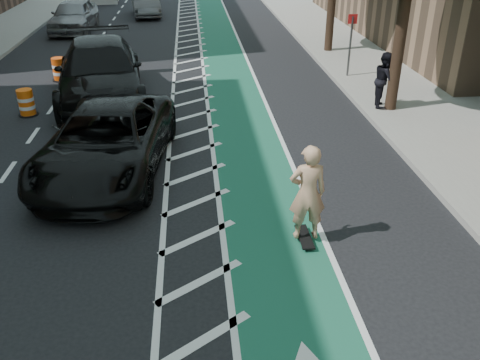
{
  "coord_description": "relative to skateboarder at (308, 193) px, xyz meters",
  "views": [
    {
      "loc": [
        1.53,
        -7.11,
        5.72
      ],
      "look_at": [
        2.38,
        1.71,
        1.1
      ],
      "focal_mm": 38.0,
      "sensor_mm": 36.0,
      "label": 1
    }
  ],
  "objects": [
    {
      "name": "ground",
      "position": [
        -3.6,
        -1.09,
        -1.09
      ],
      "size": [
        120.0,
        120.0,
        0.0
      ],
      "primitive_type": "plane",
      "color": "black",
      "rests_on": "ground"
    },
    {
      "name": "bike_lane",
      "position": [
        -0.6,
        8.91,
        -1.08
      ],
      "size": [
        2.0,
        90.0,
        0.01
      ],
      "primitive_type": "cube",
      "color": "#1B5F4B",
      "rests_on": "ground"
    },
    {
      "name": "buffer_strip",
      "position": [
        -2.1,
        8.91,
        -1.08
      ],
      "size": [
        1.4,
        90.0,
        0.01
      ],
      "primitive_type": "cube",
      "color": "silver",
      "rests_on": "ground"
    },
    {
      "name": "sidewalk_right",
      "position": [
        5.9,
        8.91,
        -1.01
      ],
      "size": [
        5.0,
        90.0,
        0.15
      ],
      "primitive_type": "cube",
      "color": "gray",
      "rests_on": "ground"
    },
    {
      "name": "curb_right",
      "position": [
        3.45,
        8.91,
        -1.01
      ],
      "size": [
        0.12,
        90.0,
        0.16
      ],
      "primitive_type": "cube",
      "color": "gray",
      "rests_on": "ground"
    },
    {
      "name": "sign_post",
      "position": [
        4.0,
        10.91,
        0.26
      ],
      "size": [
        0.35,
        0.08,
        2.47
      ],
      "color": "#4C4C4C",
      "rests_on": "ground"
    },
    {
      "name": "skateboard",
      "position": [
        -0.0,
        0.0,
        -1.0
      ],
      "size": [
        0.24,
        0.85,
        0.11
      ],
      "rotation": [
        0.0,
        0.0,
        0.01
      ],
      "color": "black",
      "rests_on": "ground"
    },
    {
      "name": "skateboarder",
      "position": [
        0.0,
        0.0,
        0.0
      ],
      "size": [
        0.71,
        0.47,
        1.95
      ],
      "primitive_type": "imported",
      "rotation": [
        0.0,
        0.0,
        3.15
      ],
      "color": "tan",
      "rests_on": "skateboard"
    },
    {
      "name": "suv_near",
      "position": [
        -4.23,
        3.55,
        -0.27
      ],
      "size": [
        3.38,
        6.15,
        1.63
      ],
      "primitive_type": "imported",
      "rotation": [
        0.0,
        0.0,
        -0.12
      ],
      "color": "black",
      "rests_on": "ground"
    },
    {
      "name": "suv_far",
      "position": [
        -5.19,
        9.22,
        -0.1
      ],
      "size": [
        3.7,
        7.16,
        1.99
      ],
      "primitive_type": "imported",
      "rotation": [
        0.0,
        0.0,
        0.14
      ],
      "color": "black",
      "rests_on": "ground"
    },
    {
      "name": "car_silver",
      "position": [
        -8.42,
        21.45,
        -0.23
      ],
      "size": [
        2.26,
        5.13,
        1.72
      ],
      "primitive_type": "imported",
      "rotation": [
        0.0,
        0.0,
        -0.05
      ],
      "color": "gray",
      "rests_on": "ground"
    },
    {
      "name": "car_grey",
      "position": [
        -4.83,
        26.14,
        -0.33
      ],
      "size": [
        2.21,
        4.76,
        1.51
      ],
      "primitive_type": "imported",
      "rotation": [
        0.0,
        0.0,
        0.14
      ],
      "color": "#57585C",
      "rests_on": "ground"
    },
    {
      "name": "pedestrian",
      "position": [
        4.1,
        7.27,
        -0.05
      ],
      "size": [
        0.85,
        0.99,
        1.77
      ],
      "primitive_type": "imported",
      "rotation": [
        0.0,
        0.0,
        1.35
      ],
      "color": "black",
      "rests_on": "sidewalk_right"
    },
    {
      "name": "barrel_a",
      "position": [
        -7.4,
        7.91,
        -0.69
      ],
      "size": [
        0.62,
        0.62,
        0.85
      ],
      "color": "#F75D0D",
      "rests_on": "ground"
    },
    {
      "name": "barrel_b",
      "position": [
        -7.2,
        11.82,
        -0.67
      ],
      "size": [
        0.64,
        0.64,
        0.88
      ],
      "color": "#E54B0C",
      "rests_on": "ground"
    },
    {
      "name": "barrel_c",
      "position": [
        -6.31,
        13.41,
        -0.7
      ],
      "size": [
        0.6,
        0.6,
        0.82
      ],
      "color": "orange",
      "rests_on": "ground"
    }
  ]
}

